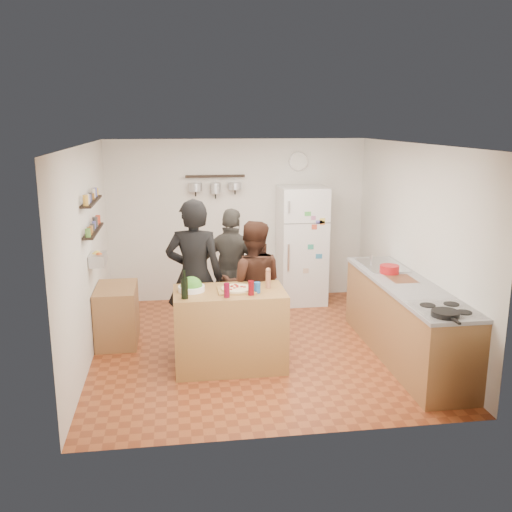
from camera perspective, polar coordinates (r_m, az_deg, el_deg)
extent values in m
plane|color=brown|center=(7.25, 0.11, -9.05)|extent=(4.20, 4.20, 0.00)
plane|color=white|center=(6.71, 0.12, 11.09)|extent=(4.20, 4.20, 0.00)
plane|color=silver|center=(8.92, -1.83, 3.59)|extent=(4.00, 0.00, 4.00)
plane|color=silver|center=(6.88, -16.60, 0.07)|extent=(0.00, 4.20, 4.20)
plane|color=silver|center=(7.42, 15.58, 1.08)|extent=(0.00, 4.20, 4.20)
cube|color=olive|center=(6.56, -2.65, -7.29)|extent=(1.25, 0.72, 0.91)
cube|color=olive|center=(6.40, -1.96, -3.42)|extent=(0.42, 0.34, 0.02)
cylinder|color=beige|center=(6.39, -1.96, -3.26)|extent=(0.34, 0.34, 0.02)
cylinder|color=white|center=(6.43, -6.47, -3.24)|extent=(0.30, 0.30, 0.06)
cylinder|color=black|center=(6.14, -7.15, -3.23)|extent=(0.07, 0.07, 0.23)
cylinder|color=#60081E|center=(6.16, -2.95, -3.44)|extent=(0.06, 0.06, 0.16)
cylinder|color=#62080F|center=(6.22, -0.50, -3.22)|extent=(0.07, 0.07, 0.16)
cylinder|color=#9D6141|center=(6.49, 1.22, -2.40)|extent=(0.06, 0.06, 0.19)
cylinder|color=#1A4D90|center=(6.32, 0.12, -3.17)|extent=(0.07, 0.07, 0.12)
imported|color=black|center=(6.89, -6.17, -2.06)|extent=(0.76, 0.56, 1.89)
imported|color=black|center=(6.99, -0.35, -2.95)|extent=(0.87, 0.72, 1.61)
imported|color=#302E2B|center=(7.51, -2.34, -1.54)|extent=(1.06, 0.74, 1.67)
cube|color=#9E7042|center=(7.04, 14.71, -6.32)|extent=(0.63, 2.63, 0.90)
cube|color=white|center=(6.08, 18.40, -5.15)|extent=(0.60, 0.62, 0.02)
cylinder|color=black|center=(5.85, 18.41, -5.49)|extent=(0.27, 0.27, 0.05)
cube|color=silver|center=(7.66, 12.48, -0.94)|extent=(0.50, 0.80, 0.03)
cube|color=brown|center=(7.07, 14.34, -2.30)|extent=(0.30, 0.40, 0.02)
cylinder|color=#AD1318|center=(7.27, 13.20, -1.29)|extent=(0.24, 0.24, 0.10)
cube|color=white|center=(8.80, 4.60, 1.10)|extent=(0.70, 0.68, 1.80)
cylinder|color=silver|center=(8.94, 4.28, 9.40)|extent=(0.30, 0.03, 0.30)
cube|color=black|center=(7.01, -15.94, 2.45)|extent=(0.12, 1.00, 0.02)
cube|color=black|center=(6.96, -16.12, 5.28)|extent=(0.12, 1.00, 0.02)
cube|color=silver|center=(7.08, -15.52, -0.32)|extent=(0.18, 0.35, 0.14)
cube|color=olive|center=(7.50, -13.72, -5.71)|extent=(0.50, 0.80, 0.73)
cube|color=black|center=(8.69, -4.11, 7.96)|extent=(0.90, 0.04, 0.04)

